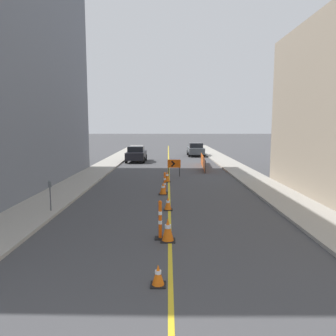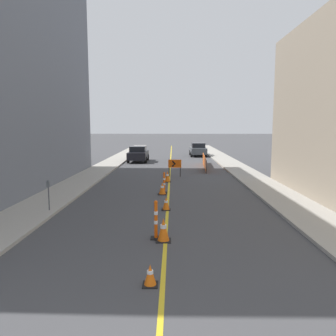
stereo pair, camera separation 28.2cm
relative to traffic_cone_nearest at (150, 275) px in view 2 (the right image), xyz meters
name	(u,v)px [view 2 (the right image)]	position (x,y,z in m)	size (l,w,h in m)	color
lane_stripe	(170,164)	(0.28, 23.74, -0.24)	(0.12, 57.73, 0.01)	gold
sidewalk_left	(110,163)	(-5.41, 23.74, -0.18)	(2.27, 57.73, 0.12)	#9E998E
sidewalk_right	(231,164)	(5.98, 23.74, -0.18)	(2.27, 57.73, 0.12)	#9E998E
traffic_cone_nearest	(150,275)	(0.00, 0.00, 0.00)	(0.35, 0.35, 0.50)	black
traffic_cone_second	(163,230)	(0.22, 2.90, 0.12)	(0.47, 0.47, 0.74)	black
traffic_cone_third	(166,203)	(0.22, 6.74, 0.04)	(0.38, 0.38, 0.57)	black
traffic_cone_fourth	(162,188)	(-0.04, 9.98, 0.07)	(0.46, 0.46, 0.65)	black
traffic_cone_fifth	(167,176)	(0.16, 13.88, 0.11)	(0.45, 0.45, 0.71)	black
delineator_post_front	(156,222)	(-0.03, 3.11, 0.30)	(0.35, 0.35, 1.26)	black
delineator_post_rear	(164,184)	(0.05, 10.38, 0.24)	(0.34, 0.34, 1.13)	black
arrow_barricade_primary	(175,165)	(0.66, 16.12, 0.62)	(0.93, 0.12, 1.22)	#EF560C
safety_mesh_fence	(205,162)	(3.27, 21.21, 0.27)	(0.45, 7.35, 1.02)	#EF560C
parked_car_curb_near	(138,154)	(-2.98, 25.84, 0.55)	(1.93, 4.30, 1.59)	black
parked_car_curb_mid	(198,149)	(3.54, 32.25, 0.55)	(1.93, 4.31, 1.59)	#474C51
parking_meter_near_curb	(48,189)	(-4.63, 6.17, 0.77)	(0.12, 0.11, 1.26)	#4C4C51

